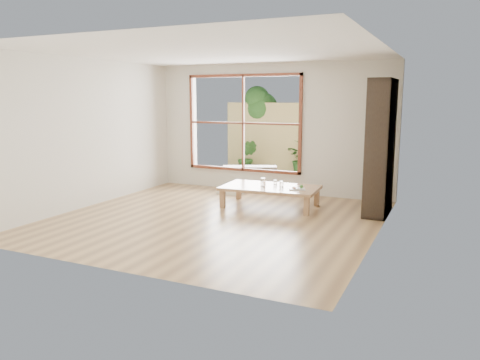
% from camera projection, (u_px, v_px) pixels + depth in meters
% --- Properties ---
extents(ground, '(5.00, 5.00, 0.00)m').
position_uv_depth(ground, '(216.00, 219.00, 7.52)').
color(ground, tan).
rests_on(ground, ground).
extents(low_table, '(1.73, 1.04, 0.37)m').
position_uv_depth(low_table, '(270.00, 189.00, 8.31)').
color(low_table, '#A77A51').
rests_on(low_table, ground).
extents(floor_cushion, '(0.57, 0.57, 0.07)m').
position_uv_depth(floor_cushion, '(233.00, 191.00, 9.56)').
color(floor_cushion, beige).
rests_on(floor_cushion, ground).
extents(bookshelf, '(0.36, 1.00, 2.22)m').
position_uv_depth(bookshelf, '(380.00, 148.00, 7.69)').
color(bookshelf, '#2D2219').
rests_on(bookshelf, ground).
extents(glass_tall, '(0.08, 0.08, 0.16)m').
position_uv_depth(glass_tall, '(263.00, 182.00, 8.26)').
color(glass_tall, silver).
rests_on(glass_tall, low_table).
extents(glass_mid, '(0.07, 0.07, 0.10)m').
position_uv_depth(glass_mid, '(281.00, 184.00, 8.26)').
color(glass_mid, silver).
rests_on(glass_mid, low_table).
extents(glass_short, '(0.06, 0.06, 0.08)m').
position_uv_depth(glass_short, '(275.00, 182.00, 8.46)').
color(glass_short, silver).
rests_on(glass_short, low_table).
extents(glass_small, '(0.06, 0.06, 0.07)m').
position_uv_depth(glass_small, '(264.00, 183.00, 8.38)').
color(glass_small, silver).
rests_on(glass_small, low_table).
extents(food_tray, '(0.32, 0.28, 0.08)m').
position_uv_depth(food_tray, '(298.00, 188.00, 8.02)').
color(food_tray, white).
rests_on(food_tray, low_table).
extents(deck, '(2.80, 2.00, 0.05)m').
position_uv_depth(deck, '(263.00, 181.00, 10.95)').
color(deck, '#3C332C').
rests_on(deck, ground).
extents(garden_bench, '(1.24, 0.82, 0.38)m').
position_uv_depth(garden_bench, '(250.00, 169.00, 10.50)').
color(garden_bench, '#2D2219').
rests_on(garden_bench, deck).
extents(bamboo_fence, '(2.80, 0.06, 1.80)m').
position_uv_depth(bamboo_fence, '(278.00, 139.00, 11.69)').
color(bamboo_fence, tan).
rests_on(bamboo_fence, ground).
extents(shrub_right, '(1.01, 0.95, 0.90)m').
position_uv_depth(shrub_right, '(305.00, 158.00, 11.26)').
color(shrub_right, '#2A5B21').
rests_on(shrub_right, deck).
extents(shrub_left, '(0.52, 0.45, 0.86)m').
position_uv_depth(shrub_left, '(247.00, 157.00, 11.64)').
color(shrub_left, '#2A5B21').
rests_on(shrub_left, deck).
extents(garden_tree, '(1.04, 0.85, 2.22)m').
position_uv_depth(garden_tree, '(258.00, 109.00, 12.11)').
color(garden_tree, '#4C3D2D').
rests_on(garden_tree, ground).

